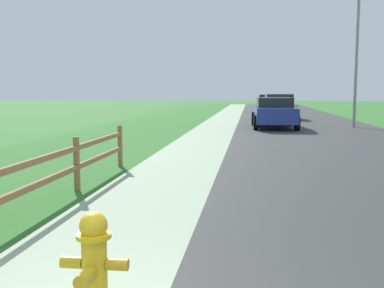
# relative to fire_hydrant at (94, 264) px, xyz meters

# --- Properties ---
(ground_plane) EXTENTS (120.00, 120.00, 0.00)m
(ground_plane) POSITION_rel_fire_hydrant_xyz_m (0.49, 24.05, -0.44)
(ground_plane) COLOR #34722D
(road_asphalt) EXTENTS (7.00, 66.00, 0.01)m
(road_asphalt) POSITION_rel_fire_hydrant_xyz_m (3.99, 26.05, -0.44)
(road_asphalt) COLOR #373737
(road_asphalt) RESTS_ON ground
(curb_concrete) EXTENTS (6.00, 66.00, 0.01)m
(curb_concrete) POSITION_rel_fire_hydrant_xyz_m (-2.51, 26.05, -0.44)
(curb_concrete) COLOR #9FB495
(curb_concrete) RESTS_ON ground
(grass_verge) EXTENTS (5.00, 66.00, 0.00)m
(grass_verge) POSITION_rel_fire_hydrant_xyz_m (-4.01, 26.05, -0.43)
(grass_verge) COLOR #34722D
(grass_verge) RESTS_ON ground
(fire_hydrant) EXTENTS (0.54, 0.45, 0.85)m
(fire_hydrant) POSITION_rel_fire_hydrant_xyz_m (0.00, 0.00, 0.00)
(fire_hydrant) COLOR yellow
(fire_hydrant) RESTS_ON ground
(rail_fence) EXTENTS (0.11, 8.26, 0.98)m
(rail_fence) POSITION_rel_fire_hydrant_xyz_m (-1.84, 3.01, 0.13)
(rail_fence) COLOR olive
(rail_fence) RESTS_ON ground
(parked_suv_blue) EXTENTS (2.17, 4.72, 1.46)m
(parked_suv_blue) POSITION_rel_fire_hydrant_xyz_m (2.32, 19.37, 0.32)
(parked_suv_blue) COLOR navy
(parked_suv_blue) RESTS_ON ground
(parked_car_beige) EXTENTS (2.21, 4.40, 1.58)m
(parked_car_beige) POSITION_rel_fire_hydrant_xyz_m (2.98, 27.06, 0.36)
(parked_car_beige) COLOR #C6B793
(parked_car_beige) RESTS_ON ground
(parked_car_black) EXTENTS (2.07, 4.89, 1.48)m
(parked_car_black) POSITION_rel_fire_hydrant_xyz_m (2.71, 37.23, 0.31)
(parked_car_black) COLOR black
(parked_car_black) RESTS_ON ground
(street_lamp) EXTENTS (1.17, 0.20, 6.54)m
(street_lamp) POSITION_rel_fire_hydrant_xyz_m (6.35, 20.16, 3.44)
(street_lamp) COLOR gray
(street_lamp) RESTS_ON ground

